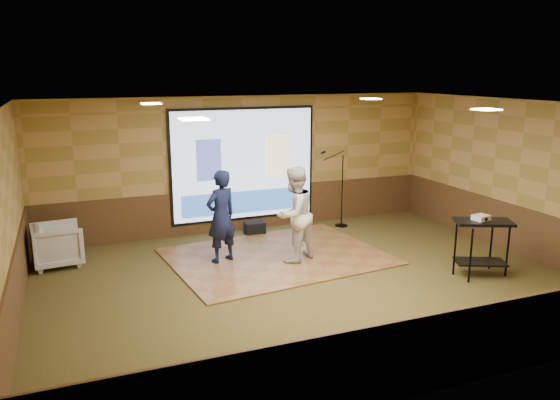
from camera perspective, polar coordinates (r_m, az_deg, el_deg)
name	(u,v)px	position (r m, az deg, el deg)	size (l,w,h in m)	color
ground	(307,282)	(9.45, 2.84, -8.58)	(9.00, 9.00, 0.00)	#313D1C
room_shell	(308,161)	(8.88, 2.99, 4.05)	(9.04, 7.04, 3.02)	tan
wainscot_back	(244,209)	(12.40, -3.78, -0.91)	(9.00, 0.04, 0.95)	#453217
wainscot_front	(436,352)	(6.54, 16.02, -15.05)	(9.00, 0.04, 0.95)	#453217
wainscot_left	(15,295)	(8.57, -25.92, -8.93)	(0.04, 7.00, 0.95)	#453217
wainscot_right	(513,228)	(11.79, 23.15, -2.75)	(0.04, 7.00, 0.95)	#453217
projector_screen	(244,166)	(12.15, -3.79, 3.62)	(3.32, 0.06, 2.52)	black
downlight_nw	(151,104)	(9.89, -13.32, 9.78)	(0.32, 0.32, 0.02)	beige
downlight_ne	(371,99)	(11.40, 9.48, 10.39)	(0.32, 0.32, 0.02)	beige
downlight_sw	(194,119)	(6.65, -9.01, 8.36)	(0.32, 0.32, 0.02)	beige
downlight_se	(486,109)	(8.74, 20.76, 8.84)	(0.32, 0.32, 0.02)	beige
dance_floor	(277,256)	(10.64, -0.31, -5.92)	(4.00, 3.05, 0.03)	olive
player_left	(221,216)	(10.16, -6.17, -1.71)	(0.64, 0.42, 1.74)	#121839
player_right	(294,214)	(10.14, 1.49, -1.51)	(0.87, 0.68, 1.79)	silver
av_table	(482,237)	(10.15, 20.39, -3.62)	(0.95, 0.50, 1.00)	black
projector	(481,218)	(10.07, 20.27, -1.73)	(0.27, 0.22, 0.09)	white
mic_stand	(340,206)	(12.64, 6.24, -0.60)	(0.70, 0.29, 1.80)	black
banquet_chair	(58,245)	(10.90, -22.22, -4.36)	(0.84, 0.87, 0.79)	gray
duffel_bag	(255,228)	(12.08, -2.65, -2.96)	(0.44, 0.29, 0.27)	black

